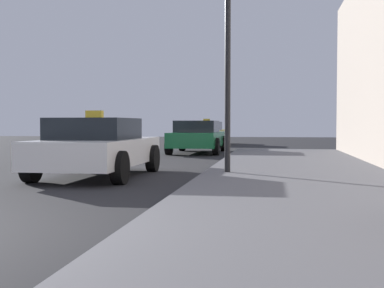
{
  "coord_description": "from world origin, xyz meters",
  "views": [
    {
      "loc": [
        3.44,
        -4.38,
        1.15
      ],
      "look_at": [
        2.01,
        4.42,
        0.79
      ],
      "focal_mm": 47.36,
      "sensor_mm": 36.0,
      "label": 1
    }
  ],
  "objects_px": {
    "street_lamp": "(228,18)",
    "car_green": "(198,137)",
    "car_yellow": "(207,133)",
    "car_white": "(97,147)"
  },
  "relations": [
    {
      "from": "street_lamp",
      "to": "car_green",
      "type": "xyz_separation_m",
      "value": [
        -2.01,
        9.25,
        -2.66
      ]
    },
    {
      "from": "street_lamp",
      "to": "car_green",
      "type": "bearing_deg",
      "value": 102.28
    },
    {
      "from": "street_lamp",
      "to": "car_yellow",
      "type": "bearing_deg",
      "value": 98.85
    },
    {
      "from": "street_lamp",
      "to": "car_white",
      "type": "bearing_deg",
      "value": 179.09
    },
    {
      "from": "car_green",
      "to": "car_yellow",
      "type": "distance_m",
      "value": 8.46
    },
    {
      "from": "street_lamp",
      "to": "car_green",
      "type": "height_order",
      "value": "street_lamp"
    },
    {
      "from": "car_green",
      "to": "car_yellow",
      "type": "height_order",
      "value": "car_yellow"
    },
    {
      "from": "car_white",
      "to": "car_yellow",
      "type": "distance_m",
      "value": 17.63
    },
    {
      "from": "car_yellow",
      "to": "street_lamp",
      "type": "bearing_deg",
      "value": -81.15
    },
    {
      "from": "car_white",
      "to": "car_green",
      "type": "bearing_deg",
      "value": 84.95
    }
  ]
}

